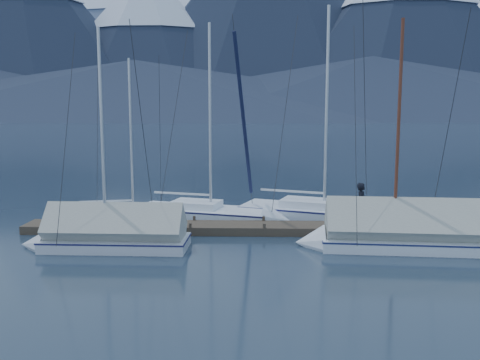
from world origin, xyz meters
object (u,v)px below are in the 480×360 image
(sailboat_open_left, at_px, (143,216))
(sailboat_open_right, at_px, (336,215))
(sailboat_covered_near, at_px, (390,236))
(person, at_px, (362,204))
(sailboat_open_mid, at_px, (221,215))
(sailboat_covered_far, at_px, (103,237))

(sailboat_open_left, xyz_separation_m, sailboat_open_right, (9.02, 0.23, 0.04))
(sailboat_covered_near, distance_m, person, 2.42)
(sailboat_open_left, relative_size, sailboat_open_mid, 0.82)
(sailboat_open_mid, distance_m, person, 6.58)
(sailboat_open_left, bearing_deg, sailboat_open_right, 1.48)
(sailboat_open_mid, bearing_deg, sailboat_open_left, -177.35)
(person, bearing_deg, sailboat_covered_far, 122.57)
(sailboat_covered_far, bearing_deg, sailboat_open_right, 29.27)
(sailboat_open_left, height_order, sailboat_open_mid, sailboat_open_mid)
(sailboat_covered_near, bearing_deg, sailboat_open_left, 155.51)
(sailboat_open_left, height_order, sailboat_covered_far, sailboat_covered_far)
(sailboat_open_right, bearing_deg, sailboat_covered_far, -150.73)
(sailboat_covered_far, relative_size, person, 4.93)
(sailboat_open_mid, xyz_separation_m, sailboat_covered_near, (6.55, -4.82, 0.28))
(sailboat_covered_near, bearing_deg, person, 105.12)
(sailboat_open_right, bearing_deg, person, -77.47)
(sailboat_open_right, relative_size, person, 6.03)
(sailboat_open_left, height_order, sailboat_covered_near, sailboat_covered_near)
(sailboat_open_left, height_order, person, sailboat_open_left)
(sailboat_open_right, height_order, person, sailboat_open_right)
(sailboat_open_right, distance_m, sailboat_covered_near, 5.03)
(sailboat_open_left, relative_size, person, 4.58)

